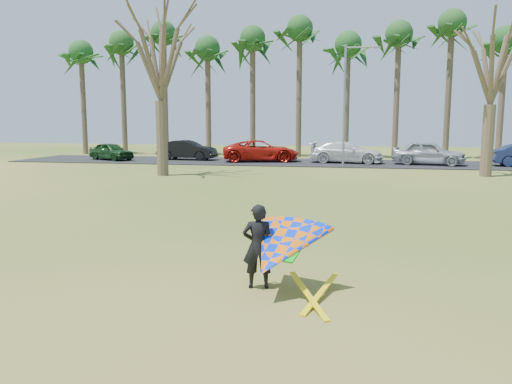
% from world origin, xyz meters
% --- Properties ---
extents(ground, '(100.00, 100.00, 0.00)m').
position_xyz_m(ground, '(0.00, 0.00, 0.00)').
color(ground, '#265111').
rests_on(ground, ground).
extents(parking_strip, '(46.00, 7.00, 0.06)m').
position_xyz_m(parking_strip, '(0.00, 25.00, 0.03)').
color(parking_strip, black).
rests_on(parking_strip, ground).
extents(palm_0, '(4.84, 4.84, 10.84)m').
position_xyz_m(palm_0, '(-22.00, 31.00, 9.17)').
color(palm_0, '#48392B').
rests_on(palm_0, ground).
extents(palm_1, '(4.84, 4.84, 11.54)m').
position_xyz_m(palm_1, '(-18.00, 31.00, 9.85)').
color(palm_1, '#4B3D2D').
rests_on(palm_1, ground).
extents(palm_2, '(4.84, 4.84, 12.24)m').
position_xyz_m(palm_2, '(-14.00, 31.00, 10.52)').
color(palm_2, '#4E3E2F').
rests_on(palm_2, ground).
extents(palm_3, '(4.84, 4.84, 10.84)m').
position_xyz_m(palm_3, '(-10.00, 31.00, 9.17)').
color(palm_3, '#4C3F2E').
rests_on(palm_3, ground).
extents(palm_4, '(4.84, 4.84, 11.54)m').
position_xyz_m(palm_4, '(-6.00, 31.00, 9.85)').
color(palm_4, '#47392B').
rests_on(palm_4, ground).
extents(palm_5, '(4.84, 4.84, 12.24)m').
position_xyz_m(palm_5, '(-2.00, 31.00, 10.52)').
color(palm_5, '#493B2C').
rests_on(palm_5, ground).
extents(palm_6, '(4.84, 4.84, 10.84)m').
position_xyz_m(palm_6, '(2.00, 31.00, 9.17)').
color(palm_6, '#4E3F2E').
rests_on(palm_6, ground).
extents(palm_7, '(4.84, 4.84, 11.54)m').
position_xyz_m(palm_7, '(6.00, 31.00, 9.85)').
color(palm_7, '#4D3C2E').
rests_on(palm_7, ground).
extents(palm_8, '(4.84, 4.84, 12.24)m').
position_xyz_m(palm_8, '(10.00, 31.00, 10.52)').
color(palm_8, '#473B2B').
rests_on(palm_8, ground).
extents(palm_9, '(4.84, 4.84, 10.84)m').
position_xyz_m(palm_9, '(14.00, 31.00, 9.17)').
color(palm_9, brown).
rests_on(palm_9, ground).
extents(bare_tree_left, '(6.60, 6.60, 9.70)m').
position_xyz_m(bare_tree_left, '(-8.00, 15.00, 6.92)').
color(bare_tree_left, brown).
rests_on(bare_tree_left, ground).
extents(bare_tree_right, '(6.27, 6.27, 9.21)m').
position_xyz_m(bare_tree_right, '(10.00, 18.00, 6.57)').
color(bare_tree_right, brown).
rests_on(bare_tree_right, ground).
extents(streetlight, '(2.28, 0.18, 8.00)m').
position_xyz_m(streetlight, '(2.16, 22.00, 4.46)').
color(streetlight, gray).
rests_on(streetlight, ground).
extents(car_0, '(4.27, 3.10, 1.35)m').
position_xyz_m(car_0, '(-15.90, 24.17, 0.74)').
color(car_0, '#173B19').
rests_on(car_0, parking_strip).
extents(car_1, '(4.71, 1.94, 1.52)m').
position_xyz_m(car_1, '(-10.11, 25.48, 0.82)').
color(car_1, black).
rests_on(car_1, parking_strip).
extents(car_2, '(6.18, 3.90, 1.59)m').
position_xyz_m(car_2, '(-4.16, 25.03, 0.85)').
color(car_2, '#AC150D').
rests_on(car_2, parking_strip).
extents(car_3, '(5.48, 2.69, 1.53)m').
position_xyz_m(car_3, '(2.16, 25.00, 0.83)').
color(car_3, silver).
rests_on(car_3, parking_strip).
extents(car_4, '(5.16, 2.97, 1.65)m').
position_xyz_m(car_4, '(7.81, 24.49, 0.89)').
color(car_4, '#9BA1A8').
rests_on(car_4, parking_strip).
extents(kite_flyer, '(2.13, 2.39, 2.02)m').
position_xyz_m(kite_flyer, '(1.42, -3.15, 0.84)').
color(kite_flyer, black).
rests_on(kite_flyer, ground).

